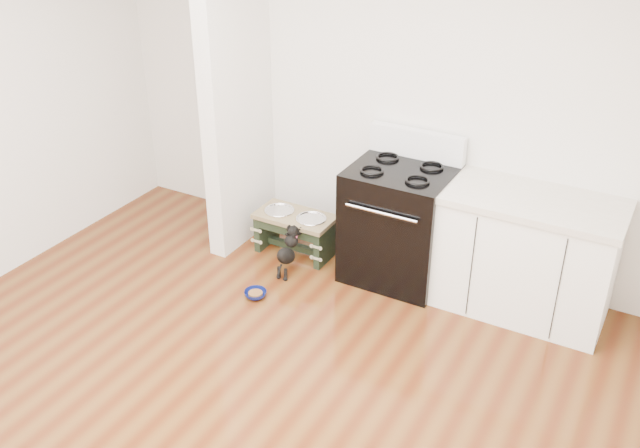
{
  "coord_description": "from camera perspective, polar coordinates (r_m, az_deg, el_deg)",
  "views": [
    {
      "loc": [
        2.06,
        -2.35,
        3.11
      ],
      "look_at": [
        -0.2,
        1.71,
        0.56
      ],
      "focal_mm": 40.0,
      "sensor_mm": 36.0,
      "label": 1
    }
  ],
  "objects": [
    {
      "name": "ground",
      "position": [
        4.41,
        -8.96,
        -16.52
      ],
      "size": [
        5.0,
        5.0,
        0.0
      ],
      "primitive_type": "plane",
      "color": "#4F220E",
      "rests_on": "ground"
    },
    {
      "name": "room_shell",
      "position": [
        3.46,
        -10.97,
        2.77
      ],
      "size": [
        5.0,
        5.0,
        5.0
      ],
      "color": "silver",
      "rests_on": "ground"
    },
    {
      "name": "partition_wall",
      "position": [
        5.78,
        -6.73,
        10.86
      ],
      "size": [
        0.15,
        0.8,
        2.7
      ],
      "primitive_type": "cube",
      "color": "silver",
      "rests_on": "ground"
    },
    {
      "name": "oven_range",
      "position": [
        5.53,
        6.33,
        0.16
      ],
      "size": [
        0.76,
        0.69,
        1.14
      ],
      "color": "black",
      "rests_on": "ground"
    },
    {
      "name": "cabinet_run",
      "position": [
        5.31,
        16.13,
        -2.46
      ],
      "size": [
        1.24,
        0.64,
        0.91
      ],
      "color": "white",
      "rests_on": "ground"
    },
    {
      "name": "dog_feeder",
      "position": [
        5.9,
        -2.02,
        -0.17
      ],
      "size": [
        0.65,
        0.35,
        0.37
      ],
      "color": "black",
      "rests_on": "ground"
    },
    {
      "name": "puppy",
      "position": [
        5.64,
        -2.56,
        -2.07
      ],
      "size": [
        0.11,
        0.34,
        0.4
      ],
      "color": "black",
      "rests_on": "ground"
    },
    {
      "name": "floor_bowl",
      "position": [
        5.47,
        -5.19,
        -5.61
      ],
      "size": [
        0.21,
        0.21,
        0.05
      ],
      "rotation": [
        0.0,
        0.0,
        0.25
      ],
      "color": "#0B134E",
      "rests_on": "ground"
    }
  ]
}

